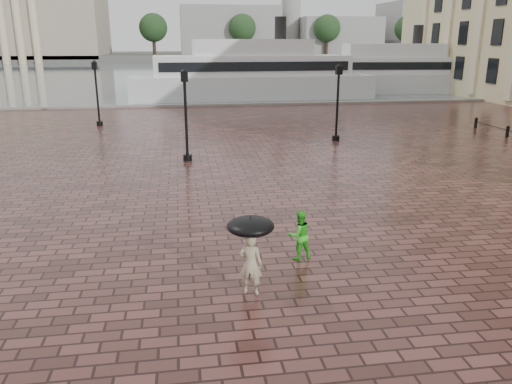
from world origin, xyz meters
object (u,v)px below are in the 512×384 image
(child_pedestrian, at_px, (299,235))
(ferry_near, at_px, (252,75))
(adult_pedestrian, at_px, (251,264))
(ferry_far, at_px, (392,73))
(street_lamps, at_px, (201,102))

(child_pedestrian, xyz_separation_m, ferry_near, (4.45, 40.06, 1.75))
(adult_pedestrian, height_order, child_pedestrian, adult_pedestrian)
(adult_pedestrian, height_order, ferry_far, ferry_far)
(adult_pedestrian, distance_m, ferry_near, 42.30)
(adult_pedestrian, distance_m, child_pedestrian, 2.39)
(street_lamps, relative_size, child_pedestrian, 11.05)
(street_lamps, distance_m, adult_pedestrian, 19.58)
(ferry_near, bearing_deg, adult_pedestrian, -99.94)
(ferry_near, relative_size, ferry_far, 1.07)
(street_lamps, bearing_deg, ferry_far, 48.56)
(ferry_far, bearing_deg, child_pedestrian, -111.16)
(street_lamps, height_order, child_pedestrian, street_lamps)
(ferry_far, bearing_deg, street_lamps, -126.64)
(ferry_near, height_order, ferry_far, ferry_near)
(adult_pedestrian, bearing_deg, ferry_near, -78.75)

